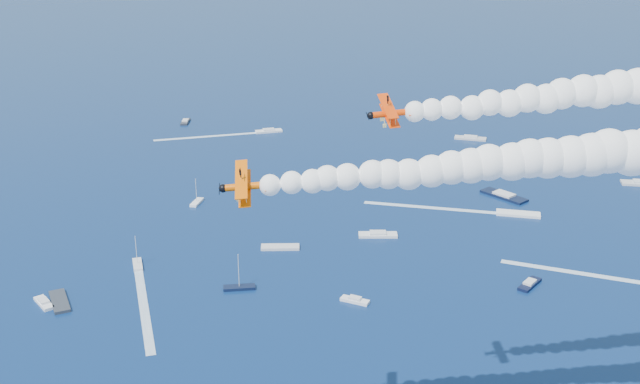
% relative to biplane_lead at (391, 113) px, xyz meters
% --- Properties ---
extents(biplane_lead, '(9.22, 10.05, 6.17)m').
position_rel_biplane_lead_xyz_m(biplane_lead, '(0.00, 0.00, 0.00)').
color(biplane_lead, '#FF3E05').
extents(biplane_trail, '(9.82, 10.93, 7.47)m').
position_rel_biplane_lead_xyz_m(biplane_trail, '(-14.95, -13.57, -7.79)').
color(biplane_trail, '#FE6505').
extents(smoke_trail_lead, '(72.14, 63.38, 12.42)m').
position_rel_biplane_lead_xyz_m(smoke_trail_lead, '(29.73, 16.91, 2.64)').
color(smoke_trail_lead, white).
extents(smoke_trail_trail, '(71.91, 57.59, 12.42)m').
position_rel_biplane_lead_xyz_m(smoke_trail_trail, '(15.99, 0.99, -5.15)').
color(smoke_trail_trail, white).
extents(spectator_boats, '(234.34, 185.35, 0.70)m').
position_rel_biplane_lead_xyz_m(spectator_boats, '(-6.71, 104.78, -58.16)').
color(spectator_boats, white).
rests_on(spectator_boats, ground).
extents(boat_wakes, '(174.61, 145.80, 0.04)m').
position_rel_biplane_lead_xyz_m(boat_wakes, '(-44.45, 92.27, -58.48)').
color(boat_wakes, white).
rests_on(boat_wakes, ground).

